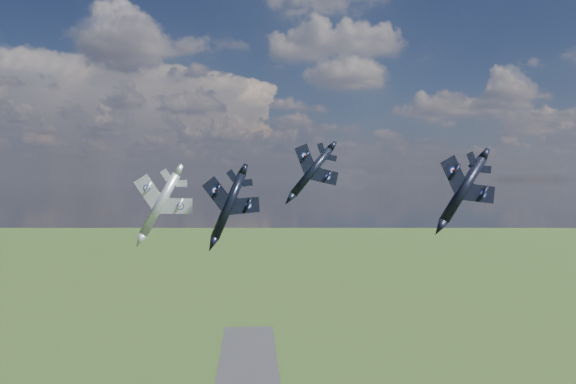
{
  "coord_description": "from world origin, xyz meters",
  "views": [
    {
      "loc": [
        1.87,
        -76.97,
        85.96
      ],
      "look_at": [
        7.61,
        11.85,
        84.01
      ],
      "focal_mm": 35.0,
      "sensor_mm": 36.0,
      "label": 1
    }
  ],
  "objects_px": {
    "jet_lead_navy": "(229,206)",
    "jet_left_silver": "(160,204)",
    "jet_right_navy": "(463,190)",
    "jet_high_navy": "(311,172)"
  },
  "relations": [
    {
      "from": "jet_lead_navy",
      "to": "jet_right_navy",
      "type": "relative_size",
      "value": 1.0
    },
    {
      "from": "jet_right_navy",
      "to": "jet_high_navy",
      "type": "relative_size",
      "value": 0.99
    },
    {
      "from": "jet_right_navy",
      "to": "jet_left_silver",
      "type": "bearing_deg",
      "value": 155.77
    },
    {
      "from": "jet_lead_navy",
      "to": "jet_left_silver",
      "type": "xyz_separation_m",
      "value": [
        -10.7,
        1.07,
        0.19
      ]
    },
    {
      "from": "jet_high_navy",
      "to": "jet_left_silver",
      "type": "xyz_separation_m",
      "value": [
        -25.2,
        -13.75,
        -5.28
      ]
    },
    {
      "from": "jet_lead_navy",
      "to": "jet_left_silver",
      "type": "distance_m",
      "value": 10.75
    },
    {
      "from": "jet_right_navy",
      "to": "jet_left_silver",
      "type": "relative_size",
      "value": 1.01
    },
    {
      "from": "jet_lead_navy",
      "to": "jet_right_navy",
      "type": "bearing_deg",
      "value": -35.65
    },
    {
      "from": "jet_right_navy",
      "to": "jet_high_navy",
      "type": "xyz_separation_m",
      "value": [
        -19.07,
        24.12,
        2.9
      ]
    },
    {
      "from": "jet_lead_navy",
      "to": "jet_left_silver",
      "type": "bearing_deg",
      "value": 154.16
    }
  ]
}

